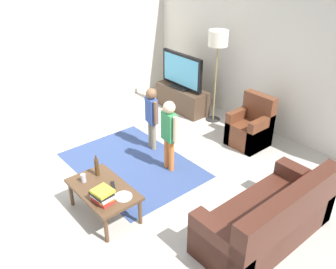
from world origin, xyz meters
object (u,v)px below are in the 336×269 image
bottle (97,167)px  plate (123,197)px  child_near_tv (152,113)px  tv_remote (113,186)px  soda_can (83,178)px  couch (271,221)px  armchair (251,129)px  coffee_table (103,191)px  floor_lamp (218,43)px  child_center (169,130)px  tv (182,71)px  book_stack (103,195)px  tv_stand (182,99)px

bottle → plate: 0.63m
child_near_tv → tv_remote: (1.00, -1.41, -0.24)m
soda_can → child_near_tv: bearing=112.0°
couch → soda_can: size_ratio=15.00×
armchair → soda_can: 3.09m
coffee_table → soda_can: bearing=-156.8°
bottle → tv_remote: 0.37m
floor_lamp → child_center: size_ratio=1.53×
tv → coffee_table: bearing=-58.8°
book_stack → bottle: 0.57m
child_near_tv → book_stack: size_ratio=3.82×
tv_stand → coffee_table: bearing=-59.0°
tv_remote → soda_can: 0.41m
coffee_table → child_near_tv: bearing=121.7°
tv → bottle: bearing=-62.4°
tv → armchair: tv is taller
tv_stand → tv_remote: (1.85, -2.87, 0.19)m
coffee_table → bottle: bottle is taller
soda_can → tv_stand: bearing=116.0°
couch → soda_can: bearing=-144.6°
tv_stand → plate: bearing=-53.8°
child_near_tv → book_stack: (1.17, -1.66, -0.16)m
couch → armchair: 2.33m
tv_stand → bottle: bearing=-62.6°
soda_can → tv_remote: bearing=36.0°
child_center → coffee_table: 1.41m
armchair → bottle: (-0.35, -2.85, 0.25)m
tv_remote → plate: plate is taller
floor_lamp → book_stack: floor_lamp is taller
tv → floor_lamp: (0.77, 0.17, 0.70)m
tv_stand → couch: size_ratio=0.67×
soda_can → coffee_table: bearing=23.2°
tv_stand → armchair: armchair is taller
bottle → armchair: bearing=82.9°
couch → plate: 1.81m
tv_remote → plate: size_ratio=0.77×
tv_stand → couch: bearing=-26.2°
floor_lamp → coffee_table: floor_lamp is taller
couch → coffee_table: 2.11m
plate → armchair: bearing=95.3°
book_stack → soda_can: 0.50m
book_stack → tv_remote: bearing=125.2°
armchair → floor_lamp: bearing=169.9°
tv_stand → bottle: 3.27m
couch → soda_can: 2.42m
coffee_table → soda_can: soda_can is taller
bottle → soda_can: (0.02, -0.22, -0.07)m
tv_stand → tv: (-0.00, -0.02, 0.60)m
coffee_table → couch: bearing=37.2°
armchair → child_near_tv: (-1.00, -1.41, 0.37)m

